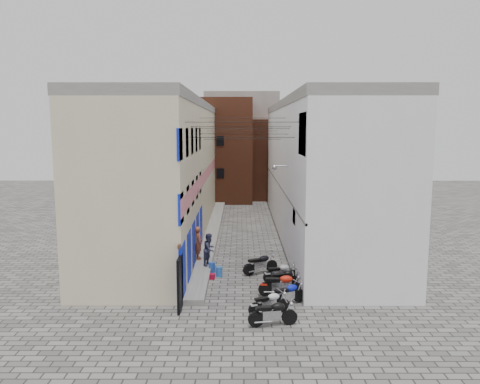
{
  "coord_description": "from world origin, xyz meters",
  "views": [
    {
      "loc": [
        -0.09,
        -18.36,
        7.31
      ],
      "look_at": [
        -0.14,
        12.37,
        3.0
      ],
      "focal_mm": 35.0,
      "sensor_mm": 36.0,
      "label": 1
    }
  ],
  "objects_px": {
    "motorcycle_f": "(281,272)",
    "motorcycle_g": "(260,263)",
    "motorcycle_e": "(285,278)",
    "motorcycle_a": "(273,312)",
    "motorcycle_d": "(281,284)",
    "water_jug_far": "(212,267)",
    "motorcycle_b": "(269,302)",
    "red_crate": "(211,276)",
    "water_jug_near": "(219,272)",
    "person_a": "(199,243)",
    "motorcycle_c": "(288,293)",
    "person_b": "(209,249)"
  },
  "relations": [
    {
      "from": "person_b",
      "to": "water_jug_far",
      "type": "xyz_separation_m",
      "value": [
        0.15,
        -0.51,
        -0.81
      ]
    },
    {
      "from": "motorcycle_f",
      "to": "red_crate",
      "type": "relative_size",
      "value": 4.35
    },
    {
      "from": "motorcycle_b",
      "to": "motorcycle_g",
      "type": "distance_m",
      "value": 5.11
    },
    {
      "from": "red_crate",
      "to": "motorcycle_g",
      "type": "bearing_deg",
      "value": 18.56
    },
    {
      "from": "motorcycle_a",
      "to": "water_jug_far",
      "type": "bearing_deg",
      "value": -166.53
    },
    {
      "from": "red_crate",
      "to": "motorcycle_e",
      "type": "bearing_deg",
      "value": -23.03
    },
    {
      "from": "motorcycle_d",
      "to": "person_a",
      "type": "distance_m",
      "value": 6.33
    },
    {
      "from": "person_a",
      "to": "red_crate",
      "type": "height_order",
      "value": "person_a"
    },
    {
      "from": "motorcycle_f",
      "to": "water_jug_near",
      "type": "height_order",
      "value": "motorcycle_f"
    },
    {
      "from": "motorcycle_a",
      "to": "motorcycle_c",
      "type": "bearing_deg",
      "value": 150.42
    },
    {
      "from": "motorcycle_g",
      "to": "water_jug_far",
      "type": "relative_size",
      "value": 3.66
    },
    {
      "from": "motorcycle_f",
      "to": "motorcycle_g",
      "type": "height_order",
      "value": "motorcycle_g"
    },
    {
      "from": "motorcycle_a",
      "to": "motorcycle_g",
      "type": "distance_m",
      "value": 6.19
    },
    {
      "from": "motorcycle_f",
      "to": "motorcycle_g",
      "type": "xyz_separation_m",
      "value": [
        -0.9,
        1.26,
        0.06
      ]
    },
    {
      "from": "water_jug_far",
      "to": "red_crate",
      "type": "xyz_separation_m",
      "value": [
        0.0,
        -1.01,
        -0.14
      ]
    },
    {
      "from": "motorcycle_b",
      "to": "motorcycle_f",
      "type": "distance_m",
      "value": 3.92
    },
    {
      "from": "motorcycle_b",
      "to": "person_b",
      "type": "bearing_deg",
      "value": -176.11
    },
    {
      "from": "motorcycle_e",
      "to": "person_b",
      "type": "distance_m",
      "value": 4.71
    },
    {
      "from": "water_jug_near",
      "to": "water_jug_far",
      "type": "height_order",
      "value": "water_jug_far"
    },
    {
      "from": "motorcycle_b",
      "to": "motorcycle_d",
      "type": "xyz_separation_m",
      "value": [
        0.64,
        1.94,
        0.07
      ]
    },
    {
      "from": "motorcycle_f",
      "to": "water_jug_near",
      "type": "bearing_deg",
      "value": -120.21
    },
    {
      "from": "motorcycle_b",
      "to": "motorcycle_e",
      "type": "relative_size",
      "value": 0.94
    },
    {
      "from": "motorcycle_a",
      "to": "person_b",
      "type": "relative_size",
      "value": 1.13
    },
    {
      "from": "motorcycle_b",
      "to": "water_jug_near",
      "type": "distance_m",
      "value": 5.13
    },
    {
      "from": "motorcycle_d",
      "to": "red_crate",
      "type": "distance_m",
      "value": 4.0
    },
    {
      "from": "motorcycle_f",
      "to": "red_crate",
      "type": "distance_m",
      "value": 3.4
    },
    {
      "from": "person_a",
      "to": "motorcycle_e",
      "type": "bearing_deg",
      "value": -147.7
    },
    {
      "from": "motorcycle_f",
      "to": "red_crate",
      "type": "bearing_deg",
      "value": -112.66
    },
    {
      "from": "motorcycle_c",
      "to": "motorcycle_d",
      "type": "bearing_deg",
      "value": 161.63
    },
    {
      "from": "motorcycle_e",
      "to": "red_crate",
      "type": "bearing_deg",
      "value": -128.74
    },
    {
      "from": "motorcycle_c",
      "to": "red_crate",
      "type": "xyz_separation_m",
      "value": [
        -3.41,
        3.32,
        -0.39
      ]
    },
    {
      "from": "motorcycle_f",
      "to": "water_jug_far",
      "type": "bearing_deg",
      "value": -128.58
    },
    {
      "from": "motorcycle_d",
      "to": "water_jug_near",
      "type": "relative_size",
      "value": 4.0
    },
    {
      "from": "person_b",
      "to": "water_jug_far",
      "type": "bearing_deg",
      "value": -138.85
    },
    {
      "from": "motorcycle_e",
      "to": "water_jug_near",
      "type": "height_order",
      "value": "motorcycle_e"
    },
    {
      "from": "motorcycle_b",
      "to": "motorcycle_e",
      "type": "height_order",
      "value": "motorcycle_e"
    },
    {
      "from": "motorcycle_c",
      "to": "person_a",
      "type": "bearing_deg",
      "value": -173.87
    },
    {
      "from": "motorcycle_f",
      "to": "person_a",
      "type": "distance_m",
      "value": 5.13
    },
    {
      "from": "motorcycle_b",
      "to": "red_crate",
      "type": "height_order",
      "value": "motorcycle_b"
    },
    {
      "from": "motorcycle_e",
      "to": "person_b",
      "type": "height_order",
      "value": "person_b"
    },
    {
      "from": "person_b",
      "to": "motorcycle_d",
      "type": "bearing_deg",
      "value": -114.18
    },
    {
      "from": "motorcycle_b",
      "to": "red_crate",
      "type": "bearing_deg",
      "value": -170.26
    },
    {
      "from": "motorcycle_f",
      "to": "water_jug_far",
      "type": "relative_size",
      "value": 3.29
    },
    {
      "from": "motorcycle_c",
      "to": "motorcycle_g",
      "type": "height_order",
      "value": "motorcycle_g"
    },
    {
      "from": "motorcycle_a",
      "to": "water_jug_near",
      "type": "bearing_deg",
      "value": -167.58
    },
    {
      "from": "water_jug_near",
      "to": "red_crate",
      "type": "relative_size",
      "value": 1.25
    },
    {
      "from": "motorcycle_d",
      "to": "water_jug_far",
      "type": "height_order",
      "value": "motorcycle_d"
    },
    {
      "from": "motorcycle_e",
      "to": "person_a",
      "type": "relative_size",
      "value": 1.04
    },
    {
      "from": "motorcycle_g",
      "to": "red_crate",
      "type": "height_order",
      "value": "motorcycle_g"
    },
    {
      "from": "motorcycle_e",
      "to": "motorcycle_a",
      "type": "bearing_deg",
      "value": -27.43
    }
  ]
}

